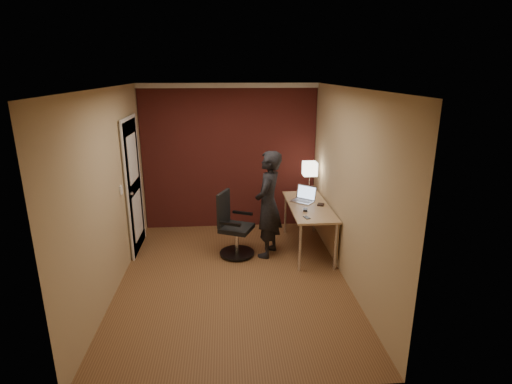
% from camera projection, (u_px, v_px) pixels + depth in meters
% --- Properties ---
extents(room, '(4.00, 4.00, 4.00)m').
position_uv_depth(room, '(213.00, 156.00, 6.44)').
color(room, brown).
rests_on(room, ground).
extents(desk, '(0.60, 1.50, 0.73)m').
position_uv_depth(desk, '(313.00, 213.00, 6.11)').
color(desk, tan).
rests_on(desk, ground).
extents(desk_lamp, '(0.22, 0.22, 0.54)m').
position_uv_depth(desk_lamp, '(310.00, 169.00, 6.53)').
color(desk_lamp, silver).
rests_on(desk_lamp, desk).
extents(laptop, '(0.42, 0.41, 0.23)m').
position_uv_depth(laptop, '(304.00, 197.00, 6.26)').
color(laptop, silver).
rests_on(laptop, desk).
extents(mouse, '(0.08, 0.11, 0.03)m').
position_uv_depth(mouse, '(305.00, 210.00, 5.82)').
color(mouse, black).
rests_on(mouse, desk).
extents(phone, '(0.09, 0.13, 0.01)m').
position_uv_depth(phone, '(307.00, 217.00, 5.55)').
color(phone, black).
rests_on(phone, desk).
extents(wallet, '(0.13, 0.14, 0.02)m').
position_uv_depth(wallet, '(321.00, 205.00, 6.07)').
color(wallet, black).
rests_on(wallet, desk).
extents(office_chair, '(0.57, 0.62, 0.97)m').
position_uv_depth(office_chair, '(233.00, 229.00, 5.97)').
color(office_chair, black).
rests_on(office_chair, ground).
extents(person, '(0.59, 0.69, 1.61)m').
position_uv_depth(person, '(268.00, 204.00, 5.88)').
color(person, black).
rests_on(person, ground).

